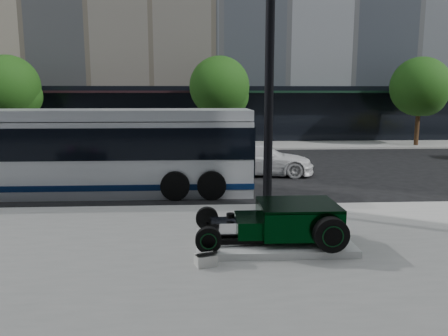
{
  "coord_description": "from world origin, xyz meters",
  "views": [
    {
      "loc": [
        -0.28,
        -14.94,
        3.46
      ],
      "look_at": [
        0.46,
        -1.68,
        1.2
      ],
      "focal_mm": 35.0,
      "sensor_mm": 36.0,
      "label": 1
    }
  ],
  "objects": [
    {
      "name": "sidewalk_far",
      "position": [
        0.0,
        14.0,
        0.06
      ],
      "size": [
        70.0,
        4.0,
        0.12
      ],
      "primitive_type": "cube",
      "color": "gray",
      "rests_on": "ground"
    },
    {
      "name": "display_plinth",
      "position": [
        1.33,
        -5.69,
        0.2
      ],
      "size": [
        3.4,
        1.8,
        0.15
      ],
      "primitive_type": "cube",
      "color": "silver",
      "rests_on": "sidewalk_near"
    },
    {
      "name": "hot_rod",
      "position": [
        1.66,
        -5.69,
        0.7
      ],
      "size": [
        3.22,
        2.0,
        0.81
      ],
      "color": "black",
      "rests_on": "display_plinth"
    },
    {
      "name": "white_sedan",
      "position": [
        2.24,
        3.56,
        0.68
      ],
      "size": [
        4.87,
        2.36,
        1.37
      ],
      "primitive_type": "imported",
      "rotation": [
        0.0,
        0.0,
        1.47
      ],
      "color": "white",
      "rests_on": "ground"
    },
    {
      "name": "ground",
      "position": [
        0.0,
        0.0,
        0.0
      ],
      "size": [
        120.0,
        120.0,
        0.0
      ],
      "primitive_type": "plane",
      "color": "black",
      "rests_on": "ground"
    },
    {
      "name": "info_plaque",
      "position": [
        -0.18,
        -6.76,
        0.24
      ],
      "size": [
        0.47,
        0.41,
        0.31
      ],
      "color": "silver",
      "rests_on": "sidewalk_near"
    },
    {
      "name": "street_trees",
      "position": [
        1.15,
        13.07,
        3.77
      ],
      "size": [
        29.8,
        3.8,
        5.7
      ],
      "color": "black",
      "rests_on": "sidewalk_far"
    },
    {
      "name": "lamppost",
      "position": [
        1.69,
        -2.53,
        4.09
      ],
      "size": [
        0.47,
        0.47,
        8.58
      ],
      "color": "black",
      "rests_on": "sidewalk_near"
    },
    {
      "name": "transit_bus",
      "position": [
        -4.49,
        0.46,
        1.49
      ],
      "size": [
        12.12,
        2.88,
        2.92
      ],
      "color": "silver",
      "rests_on": "ground"
    }
  ]
}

